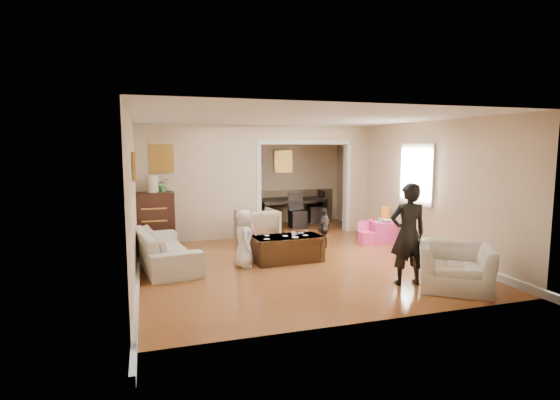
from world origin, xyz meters
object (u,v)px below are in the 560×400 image
object	(u,v)px
table_lamp	(153,184)
child_kneel_a	(244,239)
sofa	(165,248)
child_kneel_b	(247,235)
armchair_back	(257,226)
cyan_cup	(380,220)
coffee_table	(287,249)
dining_table	(290,211)
child_toddler	(324,228)
coffee_cup	(293,234)
dresser	(154,219)
adult_person	(408,234)
play_table	(382,232)
armchair_front	(455,267)

from	to	relation	value
table_lamp	child_kneel_a	size ratio (longest dim) A/B	0.35
table_lamp	sofa	bearing A→B (deg)	-85.41
child_kneel_b	armchair_back	bearing A→B (deg)	-45.91
table_lamp	cyan_cup	xyz separation A→B (m)	(4.71, -1.19, -0.81)
armchair_back	coffee_table	bearing A→B (deg)	89.20
dining_table	child_toddler	world-z (taller)	child_toddler
sofa	coffee_cup	size ratio (longest dim) A/B	23.74
child_kneel_a	dresser	bearing A→B (deg)	40.17
coffee_cup	table_lamp	bearing A→B (deg)	139.34
coffee_table	dining_table	xyz separation A→B (m)	(1.30, 3.73, 0.12)
adult_person	dining_table	bearing A→B (deg)	-82.38
child_kneel_b	adult_person	bearing A→B (deg)	-160.34
dresser	child_kneel_a	bearing A→B (deg)	-56.07
play_table	cyan_cup	world-z (taller)	cyan_cup
child_toddler	coffee_cup	bearing A→B (deg)	-3.66
sofa	coffee_table	size ratio (longest dim) A/B	1.73
dresser	dining_table	bearing A→B (deg)	25.32
sofa	child_kneel_b	distance (m)	1.49
armchair_front	play_table	distance (m)	3.17
cyan_cup	play_table	bearing A→B (deg)	26.57
sofa	child_kneel_b	bearing A→B (deg)	-101.44
adult_person	child_toddler	world-z (taller)	adult_person
coffee_table	cyan_cup	xyz separation A→B (m)	(2.40, 0.83, 0.28)
armchair_front	coffee_cup	xyz separation A→B (m)	(-1.80, 2.18, 0.17)
play_table	adult_person	bearing A→B (deg)	-113.41
cyan_cup	adult_person	bearing A→B (deg)	-111.98
coffee_table	dining_table	distance (m)	3.95
table_lamp	play_table	xyz separation A→B (m)	(4.81, -1.14, -1.09)
armchair_back	armchair_front	world-z (taller)	armchair_back
sofa	child_kneel_b	size ratio (longest dim) A/B	2.23
dresser	play_table	distance (m)	4.96
coffee_cup	adult_person	world-z (taller)	adult_person
child_kneel_b	coffee_cup	bearing A→B (deg)	-137.39
coffee_cup	dining_table	world-z (taller)	dining_table
cyan_cup	sofa	bearing A→B (deg)	-174.09
armchair_front	dresser	bearing A→B (deg)	170.08
play_table	armchair_front	bearing A→B (deg)	-101.01
armchair_back	coffee_cup	distance (m)	1.68
adult_person	child_kneel_b	bearing A→B (deg)	-39.26
armchair_back	play_table	bearing A→B (deg)	158.01
coffee_table	armchair_front	bearing A→B (deg)	-49.59
cyan_cup	child_kneel_b	distance (m)	3.15
play_table	child_kneel_a	distance (m)	3.52
coffee_table	child_toddler	distance (m)	1.30
armchair_back	dresser	distance (m)	2.19
coffee_table	child_toddler	size ratio (longest dim) A/B	1.46
child_kneel_b	dresser	bearing A→B (deg)	19.35
armchair_back	dresser	xyz separation A→B (m)	(-2.14, 0.42, 0.20)
coffee_table	table_lamp	bearing A→B (deg)	138.83
armchair_back	cyan_cup	xyz separation A→B (m)	(2.57, -0.77, 0.14)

